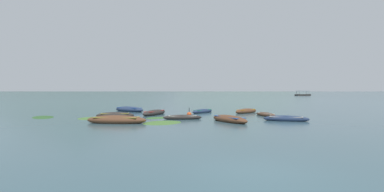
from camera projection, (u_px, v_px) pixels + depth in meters
name	position (u px, v px, depth m)	size (l,w,h in m)	color
ground_plane	(201.00, 91.00, 1507.32)	(6000.00, 6000.00, 0.00)	#385660
mountain_1	(78.00, 61.00, 2182.64)	(1846.21, 1846.21, 465.25)	#4C5B56
mountain_2	(234.00, 68.00, 2340.11)	(1464.40, 1464.40, 386.99)	slate
rowboat_0	(229.00, 119.00, 22.13)	(3.20, 4.34, 0.64)	brown
rowboat_1	(203.00, 111.00, 31.11)	(2.79, 3.30, 0.52)	navy
rowboat_2	(117.00, 120.00, 21.22)	(4.67, 1.79, 0.73)	brown
rowboat_3	(129.00, 109.00, 33.23)	(4.59, 3.91, 0.72)	navy
rowboat_4	(246.00, 111.00, 30.85)	(3.19, 3.19, 0.61)	brown
rowboat_5	(286.00, 119.00, 22.72)	(3.67, 1.80, 0.55)	navy
rowboat_6	(266.00, 115.00, 27.13)	(1.78, 3.42, 0.43)	#4C3323
rowboat_7	(154.00, 113.00, 28.56)	(2.41, 4.40, 0.63)	#2D2826
rowboat_8	(182.00, 117.00, 24.15)	(3.41, 1.35, 0.48)	#2D2826
rowboat_9	(115.00, 115.00, 25.54)	(3.50, 1.60, 0.64)	#2D2826
ferry_1	(303.00, 95.00, 137.15)	(7.97, 5.06, 2.54)	#2D2826
mooring_buoy	(189.00, 114.00, 27.85)	(0.48, 0.48, 0.90)	#DB4C1E
weed_patch_0	(158.00, 118.00, 25.16)	(1.36, 2.19, 0.14)	#38662D
weed_patch_1	(43.00, 117.00, 25.77)	(3.36, 1.79, 0.14)	#2D5628
weed_patch_2	(95.00, 118.00, 24.83)	(2.95, 2.72, 0.14)	#477033
weed_patch_3	(162.00, 123.00, 21.36)	(3.25, 2.58, 0.14)	#477033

